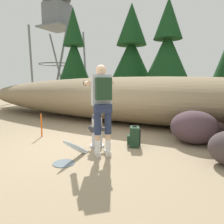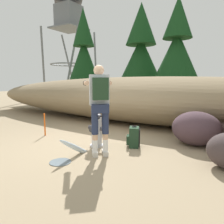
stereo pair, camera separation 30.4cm
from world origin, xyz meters
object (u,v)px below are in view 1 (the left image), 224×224
(watchtower, at_px, (57,18))
(boulder_small, at_px, (217,130))
(boulder_mid, at_px, (194,127))
(fire_hydrant, at_px, (97,131))
(utility_worker, at_px, (102,99))
(spare_backpack, at_px, (134,137))
(survey_stake, at_px, (41,125))

(watchtower, bearing_deg, boulder_small, -33.69)
(boulder_mid, bearing_deg, fire_hydrant, -145.71)
(boulder_small, xyz_separation_m, watchtower, (-12.36, 8.24, 6.41))
(boulder_mid, bearing_deg, boulder_small, 51.09)
(utility_worker, height_order, spare_backpack, utility_worker)
(utility_worker, distance_m, boulder_small, 3.10)
(boulder_mid, relative_size, boulder_small, 1.54)
(utility_worker, relative_size, boulder_mid, 1.63)
(spare_backpack, bearing_deg, survey_stake, -14.89)
(fire_hydrant, distance_m, boulder_small, 2.97)
(spare_backpack, distance_m, boulder_small, 2.16)
(fire_hydrant, distance_m, spare_backpack, 0.83)
(watchtower, bearing_deg, survey_stake, -50.38)
(utility_worker, bearing_deg, survey_stake, 36.04)
(fire_hydrant, bearing_deg, survey_stake, 178.47)
(fire_hydrant, relative_size, survey_stake, 1.31)
(spare_backpack, relative_size, survey_stake, 0.78)
(watchtower, distance_m, survey_stake, 14.49)
(boulder_small, bearing_deg, survey_stake, -156.05)
(utility_worker, bearing_deg, watchtower, 2.80)
(watchtower, relative_size, survey_stake, 14.62)
(fire_hydrant, distance_m, utility_worker, 0.92)
(fire_hydrant, xyz_separation_m, boulder_small, (2.32, 1.84, -0.12))
(survey_stake, bearing_deg, spare_backpack, 8.27)
(fire_hydrant, bearing_deg, spare_backpack, 29.27)
(boulder_mid, xyz_separation_m, boulder_small, (0.47, 0.58, -0.15))
(boulder_mid, bearing_deg, utility_worker, -131.91)
(fire_hydrant, height_order, utility_worker, utility_worker)
(utility_worker, height_order, survey_stake, utility_worker)
(boulder_small, height_order, watchtower, watchtower)
(fire_hydrant, height_order, watchtower, watchtower)
(boulder_small, bearing_deg, watchtower, 146.31)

